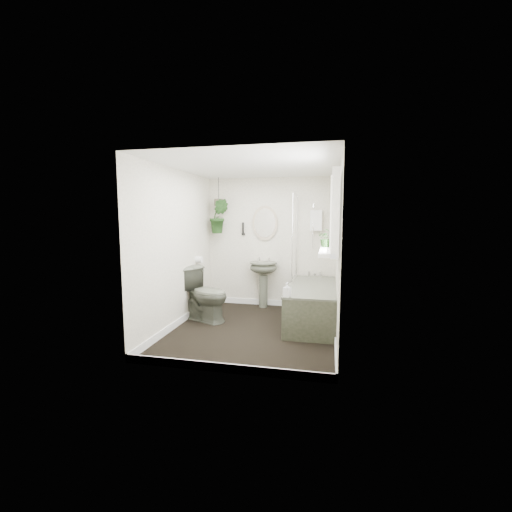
# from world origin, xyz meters

# --- Properties ---
(floor) EXTENTS (2.30, 2.80, 0.02)m
(floor) POSITION_xyz_m (0.00, 0.00, -0.01)
(floor) COLOR black
(floor) RESTS_ON ground
(ceiling) EXTENTS (2.30, 2.80, 0.02)m
(ceiling) POSITION_xyz_m (0.00, 0.00, 2.31)
(ceiling) COLOR white
(ceiling) RESTS_ON ground
(wall_back) EXTENTS (2.30, 0.02, 2.30)m
(wall_back) POSITION_xyz_m (0.00, 1.41, 1.15)
(wall_back) COLOR white
(wall_back) RESTS_ON ground
(wall_front) EXTENTS (2.30, 0.02, 2.30)m
(wall_front) POSITION_xyz_m (0.00, -1.41, 1.15)
(wall_front) COLOR white
(wall_front) RESTS_ON ground
(wall_left) EXTENTS (0.02, 2.80, 2.30)m
(wall_left) POSITION_xyz_m (-1.16, 0.00, 1.15)
(wall_left) COLOR white
(wall_left) RESTS_ON ground
(wall_right) EXTENTS (0.02, 2.80, 2.30)m
(wall_right) POSITION_xyz_m (1.16, 0.00, 1.15)
(wall_right) COLOR white
(wall_right) RESTS_ON ground
(skirting) EXTENTS (2.30, 2.80, 0.10)m
(skirting) POSITION_xyz_m (0.00, 0.00, 0.05)
(skirting) COLOR white
(skirting) RESTS_ON floor
(bathtub) EXTENTS (0.72, 1.72, 0.58)m
(bathtub) POSITION_xyz_m (0.80, 0.50, 0.29)
(bathtub) COLOR #4D5043
(bathtub) RESTS_ON floor
(bath_screen) EXTENTS (0.04, 0.72, 1.40)m
(bath_screen) POSITION_xyz_m (0.47, 0.99, 1.28)
(bath_screen) COLOR silver
(bath_screen) RESTS_ON bathtub
(shower_box) EXTENTS (0.20, 0.10, 0.35)m
(shower_box) POSITION_xyz_m (0.80, 1.34, 1.55)
(shower_box) COLOR white
(shower_box) RESTS_ON wall_back
(oval_mirror) EXTENTS (0.46, 0.03, 0.62)m
(oval_mirror) POSITION_xyz_m (-0.10, 1.37, 1.50)
(oval_mirror) COLOR tan
(oval_mirror) RESTS_ON wall_back
(wall_sconce) EXTENTS (0.04, 0.04, 0.22)m
(wall_sconce) POSITION_xyz_m (-0.50, 1.36, 1.40)
(wall_sconce) COLOR black
(wall_sconce) RESTS_ON wall_back
(toilet_roll_holder) EXTENTS (0.11, 0.11, 0.11)m
(toilet_roll_holder) POSITION_xyz_m (-1.10, 0.70, 0.90)
(toilet_roll_holder) COLOR white
(toilet_roll_holder) RESTS_ON wall_left
(window_recess) EXTENTS (0.08, 1.00, 0.90)m
(window_recess) POSITION_xyz_m (1.09, -0.70, 1.65)
(window_recess) COLOR white
(window_recess) RESTS_ON wall_right
(window_sill) EXTENTS (0.18, 1.00, 0.04)m
(window_sill) POSITION_xyz_m (1.02, -0.70, 1.23)
(window_sill) COLOR white
(window_sill) RESTS_ON wall_right
(window_blinds) EXTENTS (0.01, 0.86, 0.76)m
(window_blinds) POSITION_xyz_m (1.04, -0.70, 1.65)
(window_blinds) COLOR white
(window_blinds) RESTS_ON wall_right
(toilet) EXTENTS (0.94, 0.76, 0.83)m
(toilet) POSITION_xyz_m (-0.85, 0.29, 0.42)
(toilet) COLOR #4D5043
(toilet) RESTS_ON floor
(pedestal_sink) EXTENTS (0.52, 0.46, 0.82)m
(pedestal_sink) POSITION_xyz_m (-0.10, 1.24, 0.41)
(pedestal_sink) COLOR #4D5043
(pedestal_sink) RESTS_ON floor
(sill_plant) EXTENTS (0.21, 0.19, 0.22)m
(sill_plant) POSITION_xyz_m (1.00, -0.40, 1.36)
(sill_plant) COLOR black
(sill_plant) RESTS_ON window_sill
(hanging_plant) EXTENTS (0.38, 0.33, 0.61)m
(hanging_plant) POSITION_xyz_m (-0.91, 1.20, 1.62)
(hanging_plant) COLOR black
(hanging_plant) RESTS_ON ceiling
(soap_bottle) EXTENTS (0.11, 0.11, 0.18)m
(soap_bottle) POSITION_xyz_m (0.51, -0.29, 0.67)
(soap_bottle) COLOR #312B29
(soap_bottle) RESTS_ON bathtub
(hanging_pot) EXTENTS (0.16, 0.16, 0.12)m
(hanging_pot) POSITION_xyz_m (-0.91, 1.20, 1.87)
(hanging_pot) COLOR brown
(hanging_pot) RESTS_ON ceiling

